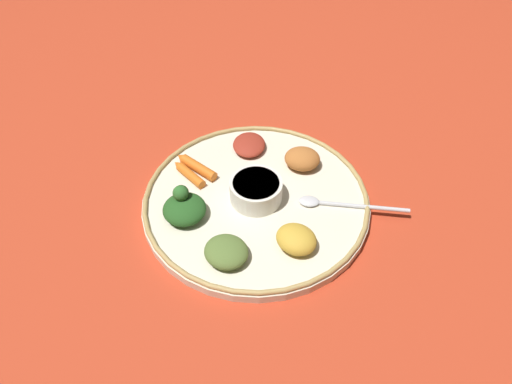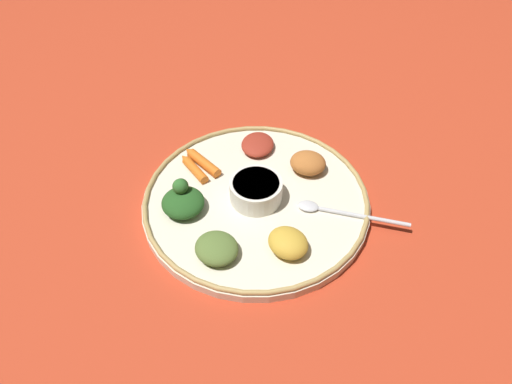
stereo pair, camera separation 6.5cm
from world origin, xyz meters
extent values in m
plane|color=#B7381E|center=(0.00, 0.00, 0.00)|extent=(2.40, 2.40, 0.00)
cylinder|color=beige|center=(0.00, 0.00, 0.01)|extent=(0.38, 0.38, 0.02)
torus|color=tan|center=(0.00, 0.00, 0.02)|extent=(0.37, 0.37, 0.01)
cylinder|color=silver|center=(0.00, 0.00, 0.03)|extent=(0.09, 0.09, 0.04)
cylinder|color=maroon|center=(0.00, 0.00, 0.05)|extent=(0.08, 0.08, 0.01)
ellipsoid|color=silver|center=(-0.09, 0.01, 0.02)|extent=(0.04, 0.03, 0.01)
cylinder|color=silver|center=(-0.18, 0.03, 0.02)|extent=(0.14, 0.03, 0.01)
ellipsoid|color=#23511E|center=(0.11, 0.04, 0.03)|extent=(0.09, 0.09, 0.03)
sphere|color=#2D6628|center=(0.12, 0.02, 0.05)|extent=(0.03, 0.03, 0.03)
sphere|color=#23511E|center=(0.12, 0.02, 0.05)|extent=(0.02, 0.02, 0.02)
cylinder|color=orange|center=(0.10, -0.07, 0.02)|extent=(0.07, 0.06, 0.02)
cone|color=orange|center=(0.13, -0.10, 0.02)|extent=(0.02, 0.02, 0.02)
cylinder|color=orange|center=(0.11, -0.05, 0.02)|extent=(0.05, 0.06, 0.02)
cone|color=orange|center=(0.14, -0.08, 0.02)|extent=(0.02, 0.02, 0.01)
ellipsoid|color=#B2662D|center=(-0.08, -0.08, 0.03)|extent=(0.07, 0.06, 0.03)
ellipsoid|color=gold|center=(-0.06, 0.10, 0.03)|extent=(0.08, 0.08, 0.03)
ellipsoid|color=maroon|center=(0.01, -0.13, 0.03)|extent=(0.06, 0.07, 0.02)
ellipsoid|color=#567033|center=(0.05, 0.12, 0.03)|extent=(0.09, 0.09, 0.03)
camera|label=1|loc=(0.01, 0.53, 0.58)|focal=32.62mm
camera|label=2|loc=(-0.05, 0.52, 0.58)|focal=32.62mm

